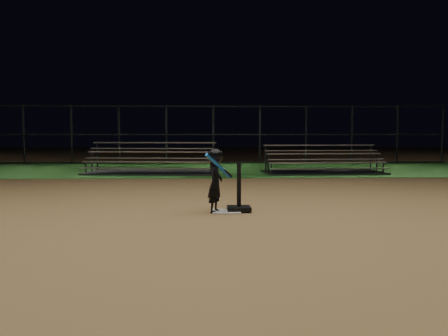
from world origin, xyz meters
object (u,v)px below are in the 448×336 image
at_px(home_plate, 226,212).
at_px(bleacher_left, 151,167).
at_px(bleacher_right, 323,167).
at_px(child_batter, 215,178).
at_px(batting_tee, 239,201).

bearing_deg(home_plate, bleacher_left, 104.82).
bearing_deg(bleacher_left, bleacher_right, 4.29).
distance_m(home_plate, bleacher_right, 8.45).
xyz_separation_m(child_batter, bleacher_right, (3.65, 7.72, -0.37)).
xyz_separation_m(batting_tee, bleacher_left, (-2.29, 7.78, 0.04)).
distance_m(child_batter, bleacher_right, 8.55).
xyz_separation_m(home_plate, child_batter, (-0.18, -0.02, 0.54)).
bearing_deg(child_batter, bleacher_right, -5.37).
bearing_deg(batting_tee, bleacher_left, 106.38).
height_order(home_plate, child_batter, child_batter).
bearing_deg(home_plate, child_batter, -173.56).
relative_size(bleacher_left, bleacher_right, 1.11).
bearing_deg(bleacher_left, batting_tee, -67.77).
bearing_deg(child_batter, bleacher_left, 33.50).
distance_m(home_plate, batting_tee, 0.27).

